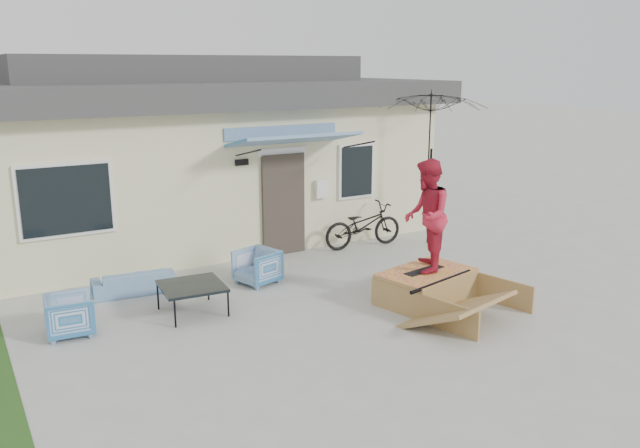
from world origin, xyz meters
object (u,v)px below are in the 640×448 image
armchair_left (70,313)px  armchair_right (257,265)px  skate_ramp (426,286)px  patio_umbrella (431,165)px  loveseat (134,277)px  coffee_table (193,299)px  skateboard (424,270)px  skater (427,214)px  bicycle (363,221)px

armchair_left → armchair_right: bearing=-73.3°
armchair_left → skate_ramp: size_ratio=0.33×
armchair_left → patio_umbrella: size_ratio=0.24×
loveseat → skate_ramp: loveseat is taller
coffee_table → skateboard: (3.54, -1.43, 0.30)m
armchair_left → skater: (5.37, -1.53, 1.16)m
skateboard → patio_umbrella: bearing=39.4°
bicycle → armchair_left: bearing=109.0°
armchair_right → bicycle: bicycle is taller
armchair_left → skate_ramp: (5.38, -1.58, -0.08)m
skater → armchair_left: bearing=-67.5°
skate_ramp → skater: size_ratio=1.10×
coffee_table → skate_ramp: size_ratio=0.47×
armchair_right → patio_umbrella: patio_umbrella is taller
armchair_right → skater: (2.04, -2.20, 1.15)m
bicycle → skater: size_ratio=0.99×
skateboard → skater: (0.00, -0.00, 0.96)m
loveseat → skater: bearing=151.0°
coffee_table → bicycle: 4.86m
loveseat → skate_ramp: (4.10, -2.90, -0.02)m
armchair_left → skater: 5.70m
bicycle → skater: (-0.96, -3.21, 0.91)m
patio_umbrella → skate_ramp: bearing=-130.4°
armchair_left → coffee_table: (1.83, -0.09, -0.10)m
skate_ramp → skateboard: size_ratio=2.53×
loveseat → bicycle: (5.05, 0.36, 0.31)m
loveseat → patio_umbrella: bearing=-174.9°
armchair_right → loveseat: bearing=-124.4°
coffee_table → bicycle: (4.50, 1.78, 0.35)m
bicycle → skateboard: bearing=167.5°
loveseat → armchair_left: bearing=51.8°
loveseat → skater: 5.13m
skate_ramp → armchair_right: bearing=119.6°
patio_umbrella → coffee_table: bearing=-167.4°
skate_ramp → skateboard: skateboard is taller
armchair_left → skater: skater is taller
armchair_right → coffee_table: 1.69m
bicycle → skater: skater is taller
skateboard → skater: bearing=-99.6°
skate_ramp → skateboard: 0.29m
patio_umbrella → loveseat: bearing=179.2°
armchair_left → patio_umbrella: patio_umbrella is taller
loveseat → skater: size_ratio=0.76×
coffee_table → patio_umbrella: patio_umbrella is taller
loveseat → bicycle: 5.08m
skater → patio_umbrella: bearing=177.3°
skateboard → skater: size_ratio=0.43×
armchair_left → patio_umbrella: 8.00m
armchair_left → bicycle: size_ratio=0.37×
coffee_table → skater: bearing=-22.0°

